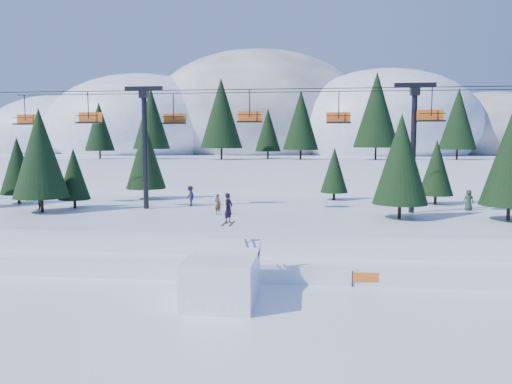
# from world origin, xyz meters

# --- Properties ---
(ground) EXTENTS (160.00, 160.00, 0.00)m
(ground) POSITION_xyz_m (0.00, 0.00, 0.00)
(ground) COLOR white
(ground) RESTS_ON ground
(mid_shelf) EXTENTS (70.00, 22.00, 2.50)m
(mid_shelf) POSITION_xyz_m (0.00, 18.00, 1.25)
(mid_shelf) COLOR white
(mid_shelf) RESTS_ON ground
(berm) EXTENTS (70.00, 6.00, 1.10)m
(berm) POSITION_xyz_m (0.00, 8.00, 0.55)
(berm) COLOR white
(berm) RESTS_ON ground
(mountain_ridge) EXTENTS (119.00, 60.66, 26.46)m
(mountain_ridge) POSITION_xyz_m (-5.07, 73.30, 9.65)
(mountain_ridge) COLOR white
(mountain_ridge) RESTS_ON ground
(jump_kicker) EXTENTS (3.47, 4.72, 5.42)m
(jump_kicker) POSITION_xyz_m (0.55, 1.54, 1.28)
(jump_kicker) COLOR white
(jump_kicker) RESTS_ON ground
(chairlift) EXTENTS (46.35, 3.21, 10.28)m
(chairlift) POSITION_xyz_m (0.53, 18.05, 9.32)
(chairlift) COLOR black
(chairlift) RESTS_ON mid_shelf
(conifer_stand) EXTENTS (63.51, 16.24, 8.38)m
(conifer_stand) POSITION_xyz_m (2.51, 18.62, 6.62)
(conifer_stand) COLOR black
(conifer_stand) RESTS_ON mid_shelf
(distant_skiers) EXTENTS (36.41, 6.12, 1.85)m
(distant_skiers) POSITION_xyz_m (-3.93, 18.33, 3.39)
(distant_skiers) COLOR #312644
(distant_skiers) RESTS_ON mid_shelf
(banner_near) EXTENTS (2.86, 0.18, 0.90)m
(banner_near) POSITION_xyz_m (8.76, 5.02, 0.54)
(banner_near) COLOR black
(banner_near) RESTS_ON ground
(banner_far) EXTENTS (2.86, 0.15, 0.90)m
(banner_far) POSITION_xyz_m (7.84, 5.62, 0.54)
(banner_far) COLOR black
(banner_far) RESTS_ON ground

